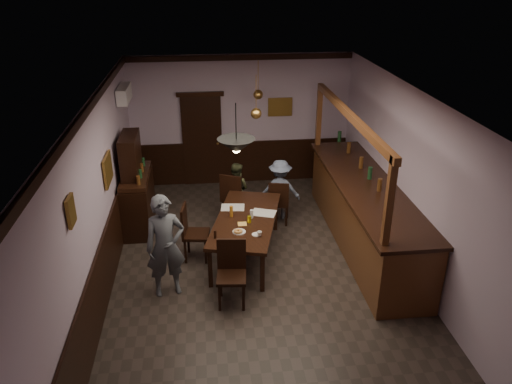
{
  "coord_description": "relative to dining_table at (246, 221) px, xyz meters",
  "views": [
    {
      "loc": [
        -0.88,
        -7.01,
        4.8
      ],
      "look_at": [
        -0.0,
        0.83,
        1.15
      ],
      "focal_mm": 35.0,
      "sensor_mm": 36.0,
      "label": 1
    }
  ],
  "objects": [
    {
      "name": "picture_left_small",
      "position": [
        -2.26,
        -2.23,
        1.46
      ],
      "size": [
        0.04,
        0.28,
        0.36
      ],
      "color": "olive",
      "rests_on": "ground"
    },
    {
      "name": "napkin",
      "position": [
        -0.08,
        -0.2,
        0.07
      ],
      "size": [
        0.18,
        0.18,
        0.0
      ],
      "primitive_type": "cube",
      "rotation": [
        0.0,
        0.0,
        -0.25
      ],
      "color": "#F5BE5A",
      "rests_on": "dining_table"
    },
    {
      "name": "pepper_mill",
      "position": [
        -0.55,
        -0.63,
        0.13
      ],
      "size": [
        0.04,
        0.04,
        0.14
      ],
      "primitive_type": "cylinder",
      "color": "black",
      "rests_on": "dining_table"
    },
    {
      "name": "newspaper_right",
      "position": [
        0.33,
        0.16,
        0.07
      ],
      "size": [
        0.5,
        0.43,
        0.01
      ],
      "primitive_type": "cube",
      "rotation": [
        0.0,
        0.0,
        -0.35
      ],
      "color": "silver",
      "rests_on": "dining_table"
    },
    {
      "name": "pastry_ring_b",
      "position": [
        -0.16,
        -0.51,
        0.1
      ],
      "size": [
        0.13,
        0.13,
        0.04
      ],
      "primitive_type": "torus",
      "color": "#C68C47",
      "rests_on": "pastry_plate"
    },
    {
      "name": "person_seated_left",
      "position": [
        -0.05,
        1.61,
        -0.11
      ],
      "size": [
        0.7,
        0.66,
        1.15
      ],
      "primitive_type": "imported",
      "rotation": [
        0.0,
        0.0,
        2.61
      ],
      "color": "#44492B",
      "rests_on": "ground"
    },
    {
      "name": "pendant_brass_mid",
      "position": [
        0.3,
        1.11,
        1.61
      ],
      "size": [
        0.2,
        0.2,
        0.81
      ],
      "color": "#BF8C3F",
      "rests_on": "ground"
    },
    {
      "name": "pastry_plate",
      "position": [
        -0.16,
        -0.48,
        0.07
      ],
      "size": [
        0.22,
        0.22,
        0.01
      ],
      "primitive_type": "cylinder",
      "color": "white",
      "rests_on": "dining_table"
    },
    {
      "name": "beer_glass",
      "position": [
        -0.25,
        0.09,
        0.16
      ],
      "size": [
        0.06,
        0.06,
        0.2
      ],
      "primitive_type": "cylinder",
      "color": "#BF721E",
      "rests_on": "dining_table"
    },
    {
      "name": "door_back",
      "position": [
        -0.7,
        3.32,
        0.36
      ],
      "size": [
        0.9,
        0.06,
        2.1
      ],
      "primitive_type": "cube",
      "color": "black",
      "rests_on": "ground"
    },
    {
      "name": "coffee_cup",
      "position": [
        0.16,
        -0.65,
        0.11
      ],
      "size": [
        0.1,
        0.1,
        0.07
      ],
      "primitive_type": "imported",
      "rotation": [
        0.0,
        0.0,
        -0.25
      ],
      "color": "white",
      "rests_on": "saucer"
    },
    {
      "name": "sideboard",
      "position": [
        -2.01,
        1.34,
        0.07
      ],
      "size": [
        0.51,
        1.44,
        1.9
      ],
      "color": "black",
      "rests_on": "ground"
    },
    {
      "name": "dining_table",
      "position": [
        0.0,
        0.0,
        0.0
      ],
      "size": [
        1.51,
        2.38,
        0.75
      ],
      "rotation": [
        0.0,
        0.0,
        -0.25
      ],
      "color": "black",
      "rests_on": "ground"
    },
    {
      "name": "pendant_brass_far",
      "position": [
        0.5,
        2.51,
        1.61
      ],
      "size": [
        0.2,
        0.2,
        0.81
      ],
      "color": "#BF8C3F",
      "rests_on": "ground"
    },
    {
      "name": "pendant_iron",
      "position": [
        -0.2,
        -0.78,
        1.68
      ],
      "size": [
        0.56,
        0.56,
        0.75
      ],
      "color": "black",
      "rests_on": "ground"
    },
    {
      "name": "pastry_ring_a",
      "position": [
        -0.19,
        -0.51,
        0.1
      ],
      "size": [
        0.13,
        0.13,
        0.04
      ],
      "primitive_type": "torus",
      "color": "#C68C47",
      "rests_on": "pastry_plate"
    },
    {
      "name": "chair_far_right",
      "position": [
        0.75,
        1.12,
        -0.18
      ],
      "size": [
        0.48,
        0.48,
        0.93
      ],
      "rotation": [
        0.0,
        0.0,
        2.93
      ],
      "color": "black",
      "rests_on": "ground"
    },
    {
      "name": "ac_unit",
      "position": [
        -2.18,
        2.27,
        1.76
      ],
      "size": [
        0.2,
        0.85,
        0.3
      ],
      "color": "white",
      "rests_on": "ground"
    },
    {
      "name": "person_seated_right",
      "position": [
        0.82,
        1.39,
        -0.06
      ],
      "size": [
        0.88,
        0.61,
        1.25
      ],
      "primitive_type": "imported",
      "rotation": [
        0.0,
        0.0,
        2.96
      ],
      "color": "slate",
      "rests_on": "ground"
    },
    {
      "name": "picture_back",
      "position": [
        1.1,
        3.33,
        1.11
      ],
      "size": [
        0.55,
        0.04,
        0.42
      ],
      "color": "olive",
      "rests_on": "ground"
    },
    {
      "name": "chair_near",
      "position": [
        -0.34,
        -1.27,
        -0.12
      ],
      "size": [
        0.48,
        0.48,
        1.02
      ],
      "rotation": [
        0.0,
        0.0,
        -0.1
      ],
      "color": "black",
      "rests_on": "ground"
    },
    {
      "name": "person_standing",
      "position": [
        -1.33,
        -0.95,
        0.16
      ],
      "size": [
        0.69,
        0.53,
        1.68
      ],
      "primitive_type": "imported",
      "rotation": [
        0.0,
        0.0,
        0.23
      ],
      "color": "#4E5259",
      "rests_on": "ground"
    },
    {
      "name": "soda_can",
      "position": [
        0.04,
        -0.16,
        0.12
      ],
      "size": [
        0.07,
        0.07,
        0.12
      ],
      "primitive_type": "cylinder",
      "color": "yellow",
      "rests_on": "dining_table"
    },
    {
      "name": "chair_side",
      "position": [
        -0.96,
        0.03,
        -0.13
      ],
      "size": [
        0.49,
        0.49,
        1.01
      ],
      "rotation": [
        0.0,
        0.0,
        1.43
      ],
      "color": "black",
      "rests_on": "ground"
    },
    {
      "name": "saucer",
      "position": [
        0.12,
        -0.6,
        0.07
      ],
      "size": [
        0.15,
        0.15,
        0.01
      ],
      "primitive_type": "cylinder",
      "color": "white",
      "rests_on": "dining_table"
    },
    {
      "name": "bar_counter",
      "position": [
        2.19,
        0.2,
        -0.05
      ],
      "size": [
        1.05,
        4.53,
        2.53
      ],
      "color": "#4C2A14",
      "rests_on": "ground"
    },
    {
      "name": "room",
      "position": [
        0.2,
        -0.63,
        0.81
      ],
      "size": [
        5.01,
        8.01,
        3.01
      ],
      "color": "#2D2621",
      "rests_on": "ground"
    },
    {
      "name": "picture_left_large",
      "position": [
        -2.26,
        0.17,
        1.01
      ],
      "size": [
        0.04,
        0.62,
        0.48
      ],
      "color": "olive",
      "rests_on": "ground"
    },
    {
      "name": "newspaper_left",
      "position": [
        -0.2,
        0.44,
        0.07
      ],
      "size": [
        0.45,
        0.34,
        0.01
      ],
      "primitive_type": "cube",
      "rotation": [
        0.0,
        0.0,
        -0.11
      ],
      "color": "silver",
      "rests_on": "dining_table"
    },
    {
      "name": "chair_far_left",
      "position": [
        -0.14,
        1.34,
        -0.12
      ],
      "size": [
        0.6,
        0.6,
        1.04
      ],
      "rotation": [
        0.0,
        0.0,
        2.71
      ],
      "color": "black",
      "rests_on": "ground"
    },
    {
      "name": "water_glass",
      "position": [
        0.1,
        0.0,
        0.14
      ],
      "size": [
        0.06,
        0.06,
        0.15
      ],
      "primitive_type": "cylinder",
      "color": "silver",
      "rests_on": "dining_table"
    }
  ]
}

